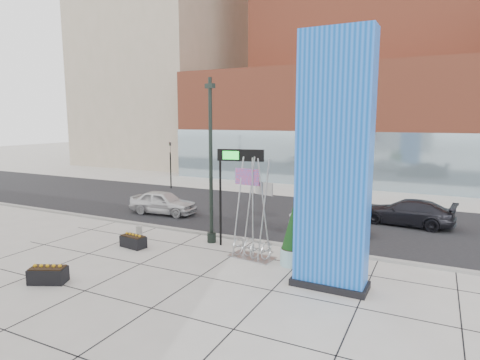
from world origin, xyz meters
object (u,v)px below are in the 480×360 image
at_px(blue_pylon, 334,168).
at_px(concrete_bollard, 139,232).
at_px(car_silver_mid, 329,220).
at_px(public_art_sculpture, 252,232).
at_px(overhead_street_sign, 235,164).
at_px(lamp_post, 211,177).
at_px(car_white_west, 163,203).

height_order(blue_pylon, concrete_bollard, blue_pylon).
distance_m(concrete_bollard, car_silver_mid, 10.12).
bearing_deg(public_art_sculpture, concrete_bollard, -172.72).
bearing_deg(car_silver_mid, overhead_street_sign, 136.82).
xyz_separation_m(lamp_post, overhead_street_sign, (1.43, -0.20, 0.74)).
bearing_deg(public_art_sculpture, car_silver_mid, 77.86).
distance_m(public_art_sculpture, overhead_street_sign, 3.30).
height_order(blue_pylon, overhead_street_sign, blue_pylon).
relative_size(blue_pylon, concrete_bollard, 14.53).
distance_m(public_art_sculpture, car_white_west, 10.00).
relative_size(public_art_sculpture, concrete_bollard, 7.19).
distance_m(overhead_street_sign, car_white_west, 8.97).
distance_m(concrete_bollard, overhead_street_sign, 6.44).
height_order(public_art_sculpture, concrete_bollard, public_art_sculpture).
bearing_deg(concrete_bollard, overhead_street_sign, 8.73).
xyz_separation_m(concrete_bollard, car_white_west, (-2.11, 4.85, 0.44)).
distance_m(lamp_post, car_silver_mid, 6.98).
bearing_deg(car_silver_mid, public_art_sculpture, 153.20).
xyz_separation_m(concrete_bollard, overhead_street_sign, (5.19, 0.80, 3.72)).
relative_size(car_white_west, car_silver_mid, 1.05).
distance_m(blue_pylon, car_white_west, 14.57).
height_order(blue_pylon, lamp_post, blue_pylon).
bearing_deg(blue_pylon, lamp_post, 158.59).
xyz_separation_m(public_art_sculpture, concrete_bollard, (-6.53, 0.17, -0.87)).
xyz_separation_m(lamp_post, car_silver_mid, (4.86, 4.29, -2.61)).
bearing_deg(concrete_bollard, blue_pylon, -9.55).
distance_m(blue_pylon, public_art_sculpture, 5.25).
bearing_deg(blue_pylon, car_white_west, 153.30).
bearing_deg(public_art_sculpture, blue_pylon, -13.48).
bearing_deg(overhead_street_sign, concrete_bollard, 176.22).
relative_size(lamp_post, car_silver_mid, 1.93).
bearing_deg(car_white_west, concrete_bollard, -161.13).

